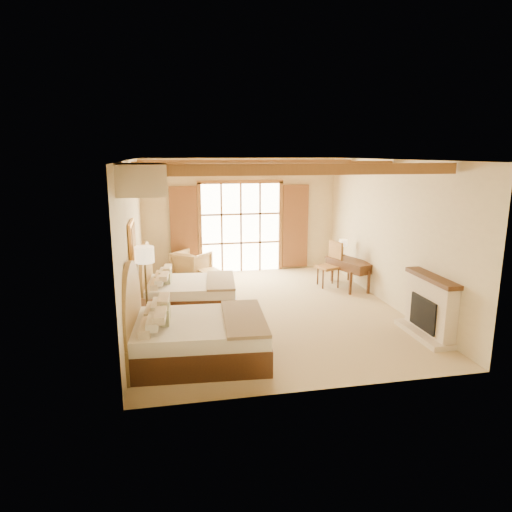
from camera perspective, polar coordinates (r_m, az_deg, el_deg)
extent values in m
plane|color=tan|center=(9.99, 1.44, -6.74)|extent=(7.00, 7.00, 0.00)
plane|color=beige|center=(12.97, -1.95, 5.07)|extent=(5.50, 0.00, 5.50)
plane|color=beige|center=(9.36, -15.15, 1.65)|extent=(0.00, 7.00, 7.00)
plane|color=beige|center=(10.52, 16.27, 2.77)|extent=(0.00, 7.00, 7.00)
plane|color=#B77B3C|center=(9.42, 1.55, 11.95)|extent=(7.00, 7.00, 0.00)
cube|color=white|center=(12.98, -1.91, 3.51)|extent=(2.20, 0.02, 2.50)
cube|color=brown|center=(12.79, -8.99, 3.22)|extent=(0.75, 0.06, 2.40)
cube|color=brown|center=(13.30, 4.94, 3.70)|extent=(0.75, 0.06, 2.40)
cube|color=beige|center=(9.03, 20.96, -6.06)|extent=(0.25, 1.30, 1.10)
cube|color=black|center=(9.02, 20.53, -6.71)|extent=(0.18, 0.80, 0.60)
cube|color=beige|center=(9.15, 20.23, -9.09)|extent=(0.45, 1.40, 0.10)
cube|color=#4B2F15|center=(8.86, 21.20, -2.57)|extent=(0.30, 1.40, 0.08)
cube|color=gold|center=(8.60, -15.24, 1.71)|extent=(0.05, 0.95, 0.75)
cube|color=gold|center=(8.60, -15.05, 1.72)|extent=(0.02, 0.82, 0.62)
cube|color=beige|center=(7.20, -13.93, 9.36)|extent=(0.70, 1.40, 0.45)
cube|color=#4B2F15|center=(7.72, -7.17, -11.14)|extent=(2.33, 1.83, 0.43)
cube|color=white|center=(7.59, -7.24, -8.83)|extent=(2.28, 1.79, 0.24)
cube|color=#886B52|center=(7.63, -1.56, -7.58)|extent=(0.79, 1.75, 0.05)
cube|color=#959973|center=(7.49, -11.24, -7.25)|extent=(0.16, 0.46, 0.26)
cube|color=#4B2F15|center=(10.17, -8.20, -5.37)|extent=(2.12, 1.69, 0.38)
cube|color=white|center=(10.08, -8.26, -3.75)|extent=(2.08, 1.66, 0.21)
cube|color=#886B52|center=(10.10, -4.47, -2.94)|extent=(0.75, 1.57, 0.05)
cube|color=#959973|center=(10.01, -10.91, -2.66)|extent=(0.16, 0.41, 0.23)
cube|color=#4B2F15|center=(8.94, -12.96, -7.51)|extent=(0.57, 0.57, 0.57)
cylinder|color=#362C1A|center=(9.01, -13.27, -9.19)|extent=(0.23, 0.23, 0.03)
cylinder|color=#362C1A|center=(8.77, -13.51, -4.83)|extent=(0.04, 0.04, 1.42)
cylinder|color=#FFE4AA|center=(8.57, -13.78, 0.17)|extent=(0.35, 0.35, 0.29)
imported|color=#A1804D|center=(12.37, -8.05, -1.16)|extent=(1.18, 1.18, 0.77)
cube|color=#A1834B|center=(11.96, -5.88, -2.58)|extent=(0.64, 0.64, 0.37)
cube|color=#4B2F15|center=(11.70, 11.70, -0.59)|extent=(0.97, 1.43, 0.05)
cube|color=#4B2F15|center=(11.73, 11.68, -1.17)|extent=(0.94, 1.38, 0.21)
cube|color=#996530|center=(11.72, 9.01, -1.38)|extent=(0.63, 0.63, 0.07)
cube|color=#996530|center=(11.72, 10.09, 0.27)|extent=(0.20, 0.50, 0.61)
cylinder|color=#362C1A|center=(12.18, 10.79, 0.13)|extent=(0.13, 0.13, 0.02)
cylinder|color=#362C1A|center=(12.15, 10.82, 0.81)|extent=(0.03, 0.03, 0.29)
cylinder|color=#FFE4AA|center=(12.12, 10.85, 1.63)|extent=(0.21, 0.21, 0.17)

